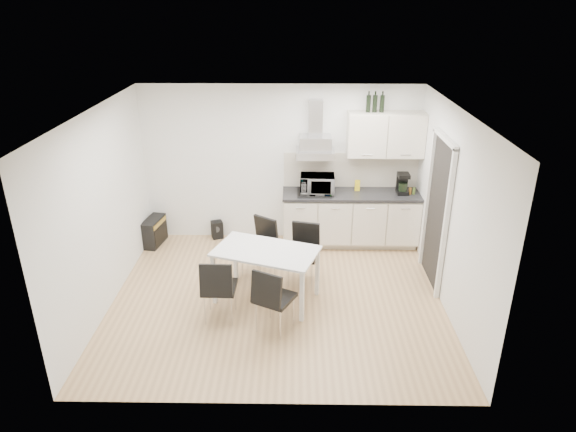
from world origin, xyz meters
name	(u,v)px	position (x,y,z in m)	size (l,w,h in m)	color
ground	(277,298)	(0.00, 0.00, 0.00)	(4.50, 4.50, 0.00)	tan
wall_back	(281,164)	(0.00, 2.00, 1.30)	(4.50, 0.10, 2.60)	white
wall_front	(269,296)	(0.00, -2.00, 1.30)	(4.50, 0.10, 2.60)	white
wall_left	(103,211)	(-2.25, 0.00, 1.30)	(0.10, 4.00, 2.60)	white
wall_right	(452,213)	(2.25, 0.00, 1.30)	(0.10, 4.00, 2.60)	white
ceiling	(275,111)	(0.00, 0.00, 2.60)	(4.50, 4.50, 0.00)	white
doorway	(436,214)	(2.21, 0.55, 1.05)	(0.08, 1.04, 2.10)	white
kitchenette	(353,197)	(1.19, 1.73, 0.83)	(2.22, 0.64, 2.52)	beige
dining_table	(266,256)	(-0.15, -0.01, 0.66)	(1.52, 1.16, 0.75)	white
chair_far_left	(258,249)	(-0.30, 0.63, 0.44)	(0.44, 0.50, 0.88)	black
chair_far_right	(303,255)	(0.35, 0.43, 0.44)	(0.44, 0.50, 0.88)	black
chair_near_left	(219,288)	(-0.72, -0.47, 0.44)	(0.44, 0.50, 0.88)	black
chair_near_right	(275,299)	(0.00, -0.71, 0.44)	(0.44, 0.50, 0.88)	black
guitar_amp	(154,231)	(-2.12, 1.65, 0.23)	(0.32, 0.58, 0.46)	black
floor_speaker	(217,230)	(-1.10, 1.90, 0.15)	(0.18, 0.16, 0.30)	black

